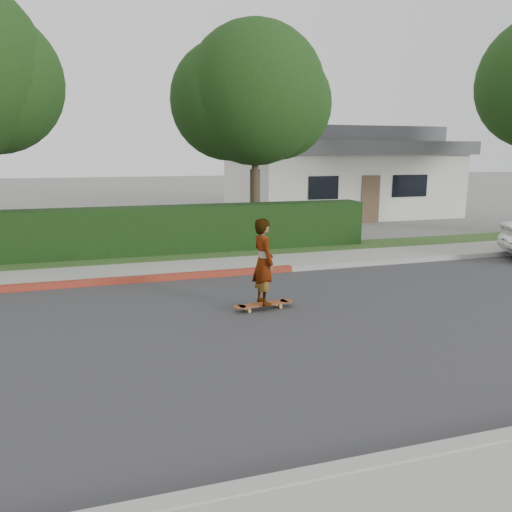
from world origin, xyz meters
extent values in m
plane|color=slate|center=(0.00, 0.00, 0.00)|extent=(120.00, 120.00, 0.00)
cube|color=#2D2D30|center=(0.00, 0.00, 0.01)|extent=(60.00, 8.00, 0.01)
cube|color=#9E9E99|center=(0.00, -4.10, 0.07)|extent=(60.00, 0.20, 0.15)
cube|color=#9E9E99|center=(0.00, 4.10, 0.07)|extent=(60.00, 0.20, 0.15)
cube|color=maroon|center=(-5.00, 4.10, 0.08)|extent=(12.00, 0.21, 0.15)
cube|color=gray|center=(0.00, 5.00, 0.06)|extent=(60.00, 1.60, 0.12)
cube|color=#2D4C1E|center=(0.00, 6.60, 0.05)|extent=(60.00, 1.60, 0.10)
cube|color=black|center=(-3.00, 7.20, 0.75)|extent=(15.00, 1.00, 1.50)
cylinder|color=#33261C|center=(1.50, 9.00, 1.26)|extent=(0.36, 0.36, 2.52)
cylinder|color=#33261C|center=(1.50, 9.00, 3.15)|extent=(0.24, 0.24, 2.10)
sphere|color=black|center=(1.50, 9.00, 5.04)|extent=(4.80, 4.80, 4.80)
sphere|color=black|center=(0.70, 9.40, 4.84)|extent=(4.08, 4.08, 4.08)
sphere|color=black|center=(2.40, 9.30, 4.74)|extent=(3.84, 3.84, 3.84)
cube|color=beige|center=(8.00, 16.00, 1.50)|extent=(10.00, 8.00, 3.00)
cube|color=#4C4C51|center=(8.00, 16.00, 3.30)|extent=(10.60, 8.60, 0.60)
cube|color=#4C4C51|center=(8.00, 16.00, 3.90)|extent=(8.40, 6.40, 0.80)
cube|color=black|center=(5.50, 11.98, 1.60)|extent=(1.40, 0.06, 1.00)
cube|color=black|center=(9.80, 11.98, 1.60)|extent=(1.80, 0.06, 1.00)
cube|color=brown|center=(7.80, 11.98, 1.05)|extent=(0.90, 0.06, 2.10)
cylinder|color=gold|center=(-1.03, 1.05, 0.05)|extent=(0.07, 0.05, 0.07)
cylinder|color=gold|center=(-1.05, 1.24, 0.05)|extent=(0.07, 0.05, 0.07)
cylinder|color=gold|center=(-0.35, 1.12, 0.05)|extent=(0.07, 0.05, 0.07)
cylinder|color=gold|center=(-0.37, 1.31, 0.05)|extent=(0.07, 0.05, 0.07)
cube|color=silver|center=(-1.04, 1.14, 0.09)|extent=(0.08, 0.21, 0.03)
cube|color=silver|center=(-0.36, 1.22, 0.09)|extent=(0.08, 0.21, 0.03)
cube|color=brown|center=(-0.70, 1.18, 0.12)|extent=(1.04, 0.36, 0.02)
cylinder|color=brown|center=(-1.21, 1.13, 0.12)|extent=(0.28, 0.28, 0.02)
cylinder|color=brown|center=(-0.19, 1.24, 0.12)|extent=(0.28, 0.28, 0.02)
imported|color=white|center=(-0.70, 1.18, 0.99)|extent=(0.48, 0.67, 1.71)
camera|label=1|loc=(-3.63, -7.93, 3.09)|focal=35.00mm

